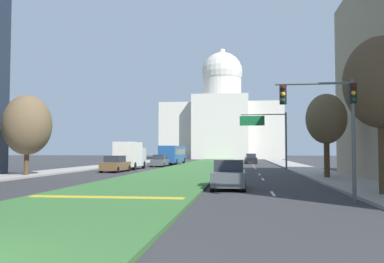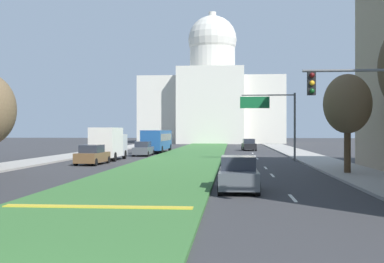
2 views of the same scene
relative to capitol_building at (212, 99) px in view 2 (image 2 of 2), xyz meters
name	(u,v)px [view 2 (image 2 of 2)]	position (x,y,z in m)	size (l,w,h in m)	color
ground_plane	(195,153)	(0.00, -54.92, -10.64)	(260.00, 260.00, 0.00)	#333335
grass_median	(191,155)	(0.00, -60.50, -10.57)	(7.68, 100.41, 0.14)	#386B33
median_curb_nose	(98,207)	(0.00, -99.68, -10.48)	(6.91, 0.50, 0.04)	gold
lane_dashes_right	(258,159)	(7.45, -67.89, -10.63)	(0.16, 64.08, 0.01)	silver
sidewalk_left	(66,157)	(-13.05, -66.08, -10.56)	(4.00, 100.41, 0.15)	#9E9991
sidewalk_right	(312,158)	(13.05, -66.08, -10.56)	(4.00, 100.41, 0.15)	#9E9991
capitol_building	(212,99)	(0.00, 0.00, 0.00)	(33.60, 23.63, 31.88)	beige
traffic_light_near_right	(370,106)	(9.71, -99.19, -6.84)	(3.34, 0.35, 5.20)	#515456
overhead_guide_sign	(274,113)	(8.84, -70.46, -6.01)	(5.27, 0.20, 6.50)	#515456
street_tree_right_mid	(347,104)	(12.39, -84.33, -6.01)	(3.12, 3.12, 6.63)	#4C3823
sedan_lead_stopped	(238,175)	(5.14, -93.45, -9.85)	(1.91, 4.27, 1.67)	#4C5156
sedan_midblock	(92,155)	(-7.10, -76.37, -9.84)	(2.09, 4.42, 1.70)	brown
sedan_distant	(143,149)	(-5.40, -61.86, -9.86)	(1.86, 4.59, 1.66)	#4C5156
sedan_far_horizon	(249,145)	(7.27, -45.91, -9.83)	(2.13, 4.32, 1.72)	black
box_truck_delivery	(109,143)	(-7.27, -70.32, -8.96)	(2.40, 6.40, 3.20)	#BCBCC1
city_bus	(157,139)	(-5.14, -53.22, -8.87)	(2.62, 11.00, 2.95)	#1E4C8C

